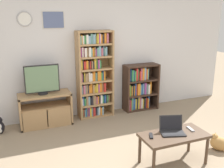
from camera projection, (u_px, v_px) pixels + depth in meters
name	position (u px, v px, depth m)	size (l,w,h in m)	color
wall_back	(93.00, 53.00, 5.37)	(6.49, 0.09, 2.60)	silver
tv_stand	(46.00, 109.00, 5.00)	(0.97, 0.43, 0.63)	tan
television	(42.00, 80.00, 4.83)	(0.63, 0.18, 0.56)	black
bookshelf_tall	(93.00, 75.00, 5.30)	(0.72, 0.31, 1.77)	tan
bookshelf_short	(139.00, 88.00, 5.78)	(0.76, 0.32, 1.02)	#3D281E
coffee_table	(174.00, 138.00, 3.70)	(0.95, 0.47, 0.46)	#4C3828
laptop	(172.00, 129.00, 3.72)	(0.39, 0.34, 0.23)	#232326
remote_near_laptop	(190.00, 129.00, 3.82)	(0.07, 0.16, 0.02)	#99999E
remote_far_from_laptop	(151.00, 136.00, 3.61)	(0.11, 0.16, 0.02)	black
cat	(218.00, 143.00, 4.14)	(0.39, 0.40, 0.27)	#B78447
penguin_figurine	(0.00, 126.00, 4.68)	(0.17, 0.15, 0.32)	black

